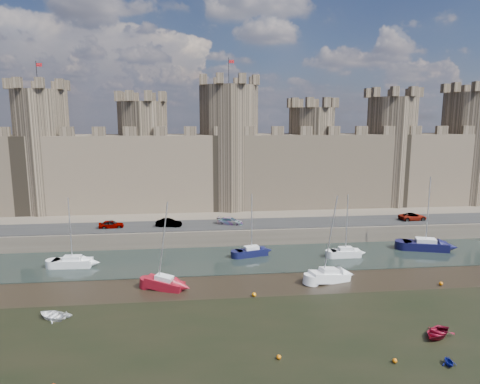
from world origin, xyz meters
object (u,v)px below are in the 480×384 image
at_px(sailboat_0, 72,262).
at_px(sailboat_2, 345,252).
at_px(sailboat_3, 425,245).
at_px(car_3, 413,217).
at_px(car_1, 169,223).
at_px(car_2, 230,221).
at_px(sailboat_4, 164,283).
at_px(sailboat_1, 252,251).
at_px(sailboat_5, 329,276).
at_px(car_0, 111,224).

bearing_deg(sailboat_0, sailboat_2, 2.79).
bearing_deg(sailboat_3, car_3, 91.97).
bearing_deg(car_1, sailboat_2, -102.61).
bearing_deg(car_2, sailboat_2, -105.74).
xyz_separation_m(sailboat_3, sailboat_4, (-37.97, -10.70, -0.08)).
height_order(sailboat_1, sailboat_2, sailboat_2).
relative_size(sailboat_4, sailboat_5, 0.97).
distance_m(sailboat_3, sailboat_5, 21.03).
bearing_deg(car_3, sailboat_5, 128.12).
bearing_deg(sailboat_0, car_0, 75.53).
bearing_deg(car_0, sailboat_5, -127.74).
xyz_separation_m(sailboat_0, sailboat_1, (24.30, 1.97, -0.01)).
relative_size(car_0, car_2, 0.92).
relative_size(sailboat_1, sailboat_5, 0.85).
distance_m(sailboat_0, sailboat_1, 24.38).
relative_size(car_2, sailboat_1, 0.46).
bearing_deg(car_2, car_1, 110.96).
height_order(car_3, sailboat_0, sailboat_0).
relative_size(sailboat_1, sailboat_4, 0.87).
distance_m(car_0, sailboat_3, 48.20).
relative_size(car_2, sailboat_2, 0.46).
xyz_separation_m(car_1, car_3, (40.75, 0.02, -0.02)).
xyz_separation_m(sailboat_2, sailboat_5, (-5.18, -8.62, 0.01)).
bearing_deg(sailboat_3, sailboat_0, -160.59).
height_order(car_0, sailboat_0, sailboat_0).
xyz_separation_m(sailboat_1, sailboat_4, (-11.66, -10.73, 0.02)).
relative_size(car_0, car_3, 0.83).
distance_m(car_1, sailboat_5, 27.77).
bearing_deg(sailboat_4, car_2, 85.31).
relative_size(car_2, car_3, 0.90).
distance_m(car_0, sailboat_1, 22.86).
height_order(car_3, sailboat_4, sailboat_4).
xyz_separation_m(sailboat_0, sailboat_5, (32.38, -8.54, 0.01)).
bearing_deg(car_3, car_2, 84.78).
bearing_deg(sailboat_1, sailboat_0, 169.82).
relative_size(car_1, sailboat_0, 0.43).
relative_size(sailboat_0, sailboat_4, 0.90).
bearing_deg(sailboat_0, car_2, 28.73).
bearing_deg(car_0, car_2, -93.80).
distance_m(car_3, sailboat_3, 9.05).
bearing_deg(car_3, sailboat_4, 110.89).
height_order(car_0, sailboat_3, sailboat_3).
bearing_deg(car_1, car_3, -80.56).
bearing_deg(car_3, sailboat_3, 160.22).
distance_m(sailboat_0, sailboat_2, 37.55).
bearing_deg(sailboat_5, car_2, 104.30).
bearing_deg(car_0, sailboat_1, -116.63).
relative_size(sailboat_0, sailboat_3, 0.85).
height_order(car_0, car_3, car_0).
bearing_deg(sailboat_2, car_2, 146.01).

